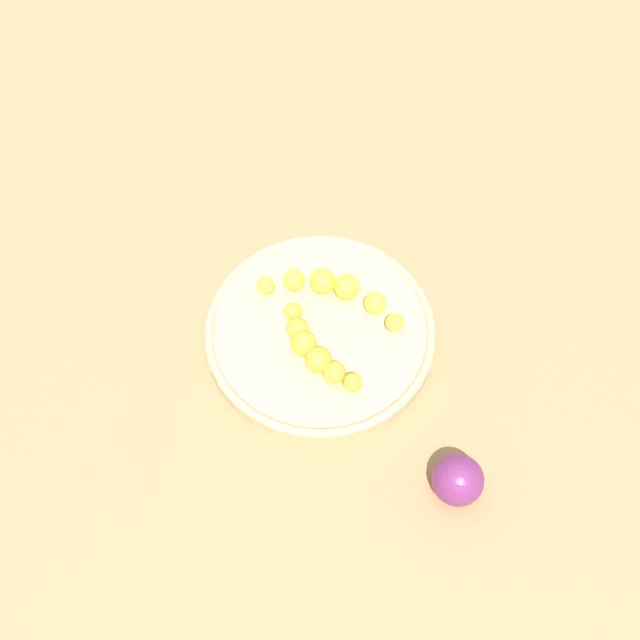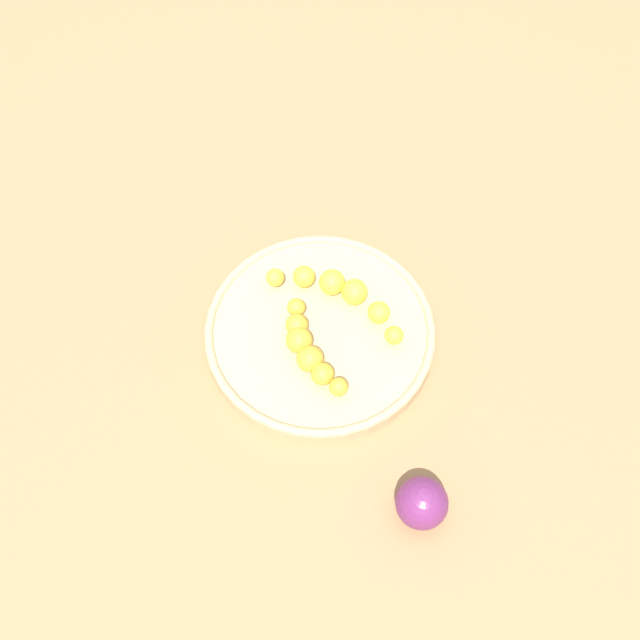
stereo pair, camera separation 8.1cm
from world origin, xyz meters
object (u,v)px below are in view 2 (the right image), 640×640
object	(u,v)px
fruit_bowl	(320,332)
banana_yellow	(341,293)
plum_purple	(422,503)
banana_spotted	(309,349)

from	to	relation	value
fruit_bowl	banana_yellow	world-z (taller)	banana_yellow
banana_yellow	plum_purple	xyz separation A→B (m)	(0.22, -0.12, -0.01)
banana_yellow	banana_spotted	bearing A→B (deg)	-177.19
banana_spotted	plum_purple	bearing A→B (deg)	98.70
plum_purple	fruit_bowl	bearing A→B (deg)	161.11
banana_spotted	banana_yellow	bearing A→B (deg)	-142.13
fruit_bowl	banana_spotted	xyz separation A→B (m)	(0.02, -0.03, 0.02)
banana_spotted	plum_purple	size ratio (longest dim) A/B	2.33
banana_yellow	plum_purple	size ratio (longest dim) A/B	3.21
banana_yellow	banana_spotted	world-z (taller)	same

